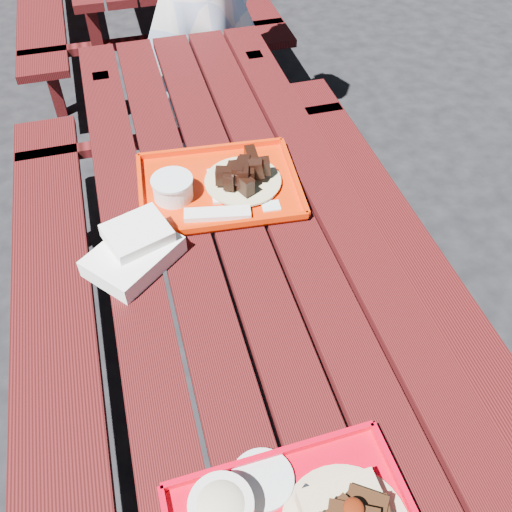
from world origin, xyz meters
name	(u,v)px	position (x,y,z in m)	size (l,w,h in m)	color
ground	(245,377)	(0.00, 0.00, 0.00)	(60.00, 60.00, 0.00)	black
picnic_table_near	(243,279)	(0.00, 0.00, 0.56)	(1.41, 2.40, 0.75)	#490E10
far_tray	(216,186)	(-0.03, 0.19, 0.77)	(0.50, 0.40, 0.08)	red
white_cloth	(135,250)	(-0.29, -0.02, 0.79)	(0.28, 0.27, 0.09)	white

